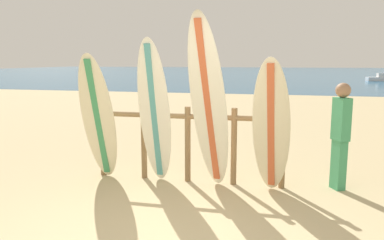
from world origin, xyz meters
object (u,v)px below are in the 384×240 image
(surfboard_leaning_left, at_px, (154,113))
(beachgoer_standing, at_px, (341,132))
(surfboard_leaning_far_left, at_px, (98,119))
(surfboard_rack, at_px, (188,136))
(small_boat_offshore, at_px, (383,78))
(surfboard_leaning_center_left, at_px, (209,105))
(surfboard_leaning_center, at_px, (271,128))

(surfboard_leaning_left, xyz_separation_m, beachgoer_standing, (2.70, 0.39, -0.25))
(surfboard_leaning_far_left, distance_m, beachgoer_standing, 3.61)
(surfboard_rack, bearing_deg, surfboard_leaning_left, -150.88)
(surfboard_leaning_far_left, bearing_deg, small_boat_offshore, 69.90)
(surfboard_leaning_left, xyz_separation_m, surfboard_leaning_center_left, (0.86, -0.18, 0.16))
(surfboard_leaning_left, distance_m, surfboard_leaning_center_left, 0.89)
(surfboard_leaning_far_left, bearing_deg, surfboard_leaning_center, -0.11)
(surfboard_leaning_center_left, xyz_separation_m, small_boat_offshore, (10.14, 32.52, -1.01))
(surfboard_leaning_far_left, relative_size, beachgoer_standing, 1.28)
(surfboard_rack, bearing_deg, surfboard_leaning_center_left, -46.52)
(surfboard_leaning_center_left, bearing_deg, small_boat_offshore, 72.68)
(beachgoer_standing, bearing_deg, surfboard_leaning_far_left, -172.13)
(surfboard_leaning_left, height_order, surfboard_leaning_center, surfboard_leaning_left)
(surfboard_leaning_center_left, distance_m, beachgoer_standing, 1.97)
(surfboard_leaning_center_left, distance_m, small_boat_offshore, 34.08)
(surfboard_leaning_left, relative_size, surfboard_leaning_center_left, 0.88)
(surfboard_leaning_far_left, xyz_separation_m, surfboard_leaning_left, (0.87, 0.11, 0.11))
(surfboard_leaning_left, bearing_deg, surfboard_leaning_center, -3.76)
(surfboard_leaning_center_left, height_order, beachgoer_standing, surfboard_leaning_center_left)
(surfboard_leaning_far_left, height_order, surfboard_leaning_left, surfboard_leaning_left)
(surfboard_rack, height_order, beachgoer_standing, beachgoer_standing)
(surfboard_leaning_left, distance_m, surfboard_leaning_center, 1.73)
(surfboard_leaning_center, relative_size, small_boat_offshore, 0.65)
(surfboard_leaning_far_left, relative_size, small_boat_offshore, 0.67)
(surfboard_rack, height_order, surfboard_leaning_center_left, surfboard_leaning_center_left)
(beachgoer_standing, height_order, small_boat_offshore, beachgoer_standing)
(surfboard_leaning_far_left, relative_size, surfboard_leaning_center, 1.03)
(surfboard_rack, distance_m, beachgoer_standing, 2.26)
(surfboard_leaning_far_left, xyz_separation_m, small_boat_offshore, (11.87, 32.45, -0.75))
(surfboard_rack, height_order, surfboard_leaning_far_left, surfboard_leaning_far_left)
(surfboard_leaning_center, height_order, beachgoer_standing, surfboard_leaning_center)
(surfboard_rack, distance_m, surfboard_leaning_center_left, 0.81)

